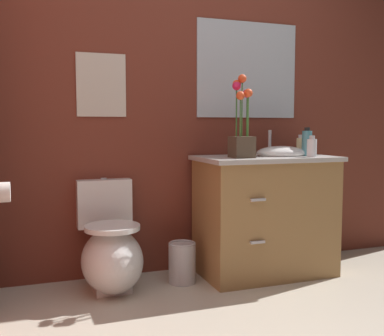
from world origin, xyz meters
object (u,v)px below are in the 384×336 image
vanity_cabinet (265,213)px  hand_wash_bottle (307,143)px  wall_poster (101,85)px  wall_mirror (247,70)px  lotion_bottle (312,147)px  flower_vase (242,130)px  soap_bottle (301,146)px  toilet (111,252)px  trash_bin (182,262)px

vanity_cabinet → hand_wash_bottle: 0.58m
wall_poster → wall_mirror: (1.08, 0.00, 0.14)m
vanity_cabinet → lotion_bottle: vanity_cabinet is taller
flower_vase → hand_wash_bottle: bearing=2.7°
vanity_cabinet → soap_bottle: vanity_cabinet is taller
flower_vase → wall_mirror: wall_mirror is taller
soap_bottle → wall_poster: (-1.39, 0.24, 0.41)m
flower_vase → hand_wash_bottle: (0.52, 0.02, -0.09)m
wall_poster → vanity_cabinet: bearing=-15.2°
flower_vase → wall_poster: (-0.85, 0.38, 0.30)m
toilet → lotion_bottle: lotion_bottle is taller
lotion_bottle → wall_poster: bearing=160.7°
toilet → wall_poster: 1.10m
flower_vase → wall_poster: bearing=156.1°
lotion_bottle → wall_mirror: bearing=118.6°
soap_bottle → trash_bin: 1.20m
toilet → soap_bottle: size_ratio=4.71×
wall_poster → soap_bottle: bearing=-9.6°
wall_poster → toilet: bearing=-90.0°
soap_bottle → hand_wash_bottle: 0.12m
flower_vase → lotion_bottle: flower_vase is taller
trash_bin → soap_bottle: bearing=3.3°
vanity_cabinet → wall_mirror: size_ratio=1.26×
trash_bin → wall_mirror: 1.48m
hand_wash_bottle → trash_bin: (-0.90, 0.06, -0.78)m
soap_bottle → wall_mirror: 0.68m
hand_wash_bottle → wall_poster: bearing=165.5°
vanity_cabinet → flower_vase: (-0.23, -0.08, 0.58)m
flower_vase → hand_wash_bottle: flower_vase is taller
vanity_cabinet → flower_vase: flower_vase is taller
lotion_bottle → trash_bin: (-0.87, 0.18, -0.76)m
soap_bottle → wall_mirror: size_ratio=0.18×
flower_vase → soap_bottle: (0.54, 0.14, -0.11)m
vanity_cabinet → trash_bin: bearing=179.5°
lotion_bottle → hand_wash_bottle: (0.04, 0.11, 0.03)m
trash_bin → wall_mirror: bearing=25.3°
toilet → hand_wash_bottle: size_ratio=3.46×
vanity_cabinet → wall_poster: size_ratio=2.42×
toilet → hand_wash_bottle: 1.53m
lotion_bottle → wall_mirror: wall_mirror is taller
trash_bin → wall_mirror: (0.61, 0.29, 1.31)m
toilet → wall_poster: (0.00, 0.27, 1.06)m
toilet → hand_wash_bottle: (1.37, -0.09, 0.68)m
wall_mirror → wall_poster: bearing=180.0°
flower_vase → wall_poster: wall_poster is taller
trash_bin → flower_vase: bearing=-12.9°
flower_vase → lotion_bottle: 0.50m
toilet → flower_vase: bearing=-7.3°
hand_wash_bottle → wall_mirror: bearing=129.6°
soap_bottle → wall_poster: bearing=170.4°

